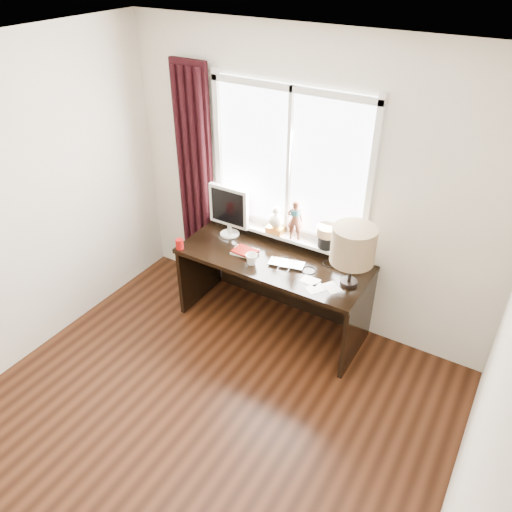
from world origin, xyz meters
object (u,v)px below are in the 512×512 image
Objects in this scene: mug at (251,259)px; table_lamp at (353,246)px; laptop at (287,264)px; monitor at (229,209)px; red_cup at (180,244)px; desk at (278,275)px.

table_lamp reaches higher than mug.
laptop is 0.62× the size of monitor.
red_cup is 0.19× the size of monitor.
monitor is at bearing 173.27° from table_lamp.
laptop is at bearing -41.47° from desk.
mug is at bearing 10.01° from red_cup.
table_lamp is at bearing -9.01° from desk.
red_cup is (-0.68, -0.12, -0.01)m from mug.
table_lamp reaches higher than laptop.
laptop is 2.95× the size of mug.
monitor reaches higher than mug.
table_lamp is at bearing -9.88° from laptop.
desk is at bearing 170.99° from table_lamp.
desk is 0.76m from monitor.
desk is at bearing 126.45° from laptop.
table_lamp is at bearing 11.18° from mug.
laptop is 3.28× the size of red_cup.
table_lamp is (1.51, 0.28, 0.32)m from red_cup.
laptop reaches higher than desk.
monitor is at bearing 154.28° from laptop.
mug is 1.11× the size of red_cup.
table_lamp is (0.83, 0.16, 0.31)m from mug.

